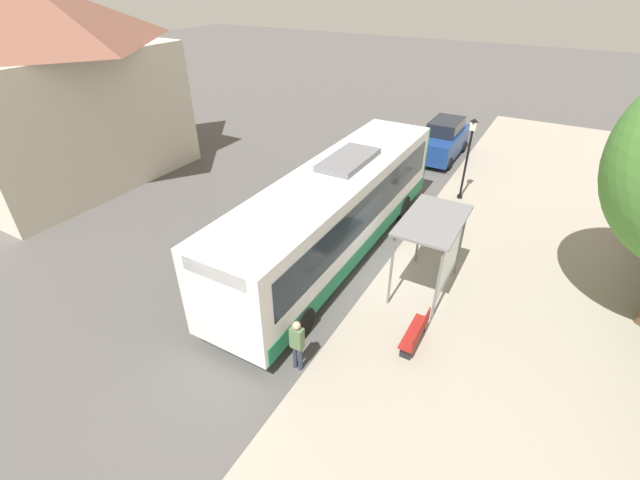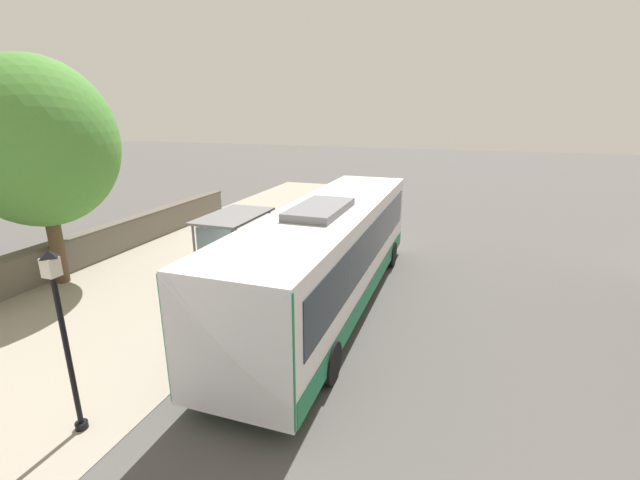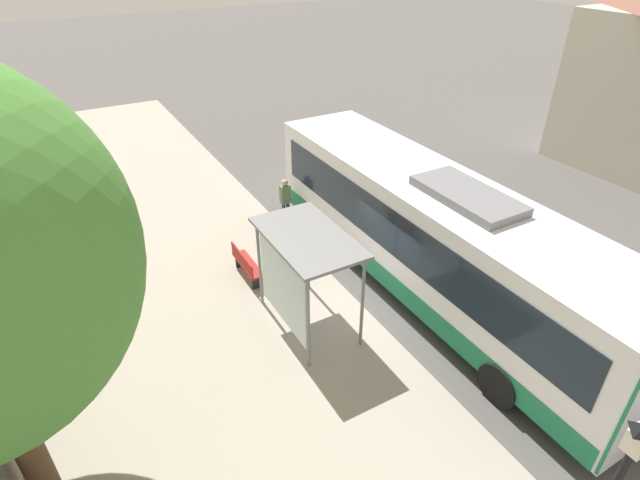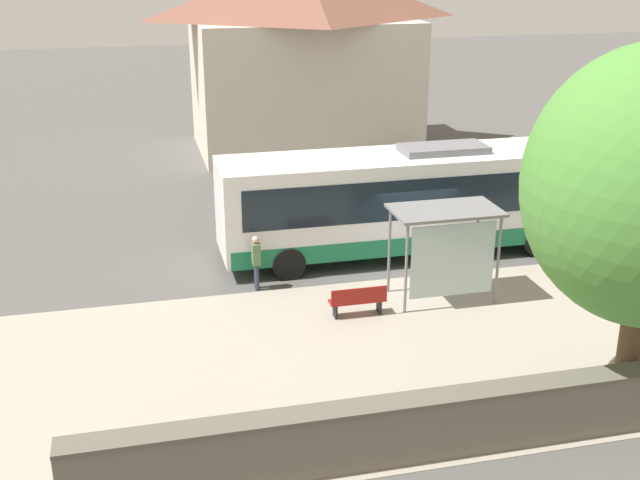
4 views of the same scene
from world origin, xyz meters
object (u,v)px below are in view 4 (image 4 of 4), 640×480
bus_shelter (447,227)px  bench (358,300)px  bus (414,199)px  pedestrian (256,258)px

bus_shelter → bench: 3.17m
bus_shelter → bench: size_ratio=1.92×
bus → bus_shelter: 3.77m
bus → pedestrian: bearing=108.0°
bus_shelter → bus: bearing=-6.4°
pedestrian → bench: (-2.43, -2.35, -0.49)m
bus_shelter → pedestrian: bearing=68.3°
bus → bench: bearing=144.0°
bench → pedestrian: bearing=44.0°
bus_shelter → bench: bus_shelter is taller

